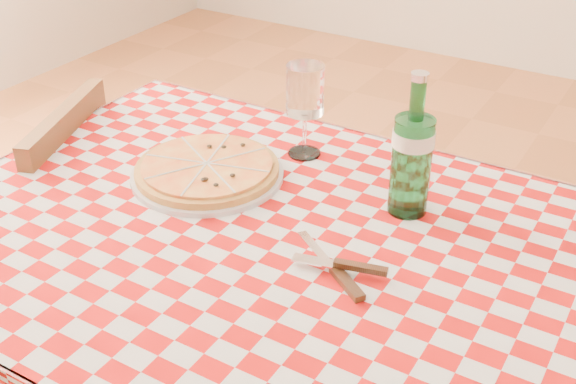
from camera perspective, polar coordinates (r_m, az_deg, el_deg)
name	(u,v)px	position (r m, az deg, el deg)	size (l,w,h in m)	color
dining_table	(280,286)	(1.30, -0.61, -7.43)	(1.20, 0.80, 0.75)	brown
tablecloth	(280,242)	(1.24, -0.63, -4.01)	(1.30, 0.90, 0.01)	#A00B09
chair_far	(50,238)	(1.85, -18.29, -3.45)	(0.47, 0.47, 0.81)	brown
pizza_plate	(207,168)	(1.42, -6.41, 1.87)	(0.30, 0.30, 0.04)	#BA873E
water_bottle	(413,145)	(1.27, 9.85, 3.66)	(0.08, 0.08, 0.27)	#19642B
wine_glass	(305,111)	(1.46, 1.33, 6.40)	(0.08, 0.08, 0.20)	white
cutlery	(334,265)	(1.16, 3.65, -5.78)	(0.22, 0.18, 0.02)	silver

